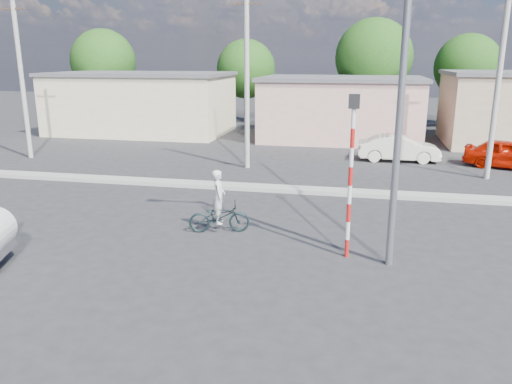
% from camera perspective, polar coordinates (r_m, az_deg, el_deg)
% --- Properties ---
extents(ground_plane, '(120.00, 120.00, 0.00)m').
position_cam_1_polar(ground_plane, '(12.99, -4.37, -8.73)').
color(ground_plane, '#29292C').
rests_on(ground_plane, ground).
extents(median, '(40.00, 0.80, 0.16)m').
position_cam_1_polar(median, '(20.34, 1.94, 0.42)').
color(median, '#99968E').
rests_on(median, ground).
extents(bicycle, '(1.96, 1.11, 0.98)m').
position_cam_1_polar(bicycle, '(15.43, -4.23, -2.86)').
color(bicycle, black).
rests_on(bicycle, ground).
extents(cyclist, '(0.55, 0.69, 1.67)m').
position_cam_1_polar(cyclist, '(15.33, -4.26, -1.63)').
color(cyclist, silver).
rests_on(cyclist, ground).
extents(car_cream, '(4.16, 1.53, 1.36)m').
position_cam_1_polar(car_cream, '(27.05, 15.99, 4.84)').
color(car_cream, white).
rests_on(car_cream, ground).
extents(car_red, '(4.43, 2.94, 1.40)m').
position_cam_1_polar(car_red, '(27.21, 26.97, 3.88)').
color(car_red, '#B11302').
rests_on(car_red, ground).
extents(traffic_pole, '(0.28, 0.18, 4.36)m').
position_cam_1_polar(traffic_pole, '(13.15, 10.82, 3.24)').
color(traffic_pole, red).
rests_on(traffic_pole, ground).
extents(streetlight, '(2.34, 0.22, 9.00)m').
position_cam_1_polar(streetlight, '(12.60, 15.71, 13.31)').
color(streetlight, slate).
rests_on(streetlight, ground).
extents(building_row, '(37.80, 7.30, 4.44)m').
position_cam_1_polar(building_row, '(33.60, 8.12, 9.68)').
color(building_row, beige).
rests_on(building_row, ground).
extents(tree_row, '(43.62, 7.43, 8.42)m').
position_cam_1_polar(tree_row, '(39.83, 12.92, 14.41)').
color(tree_row, '#38281E').
rests_on(tree_row, ground).
extents(utility_poles, '(35.40, 0.24, 8.00)m').
position_cam_1_polar(utility_poles, '(23.41, 11.85, 11.95)').
color(utility_poles, '#99968E').
rests_on(utility_poles, ground).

